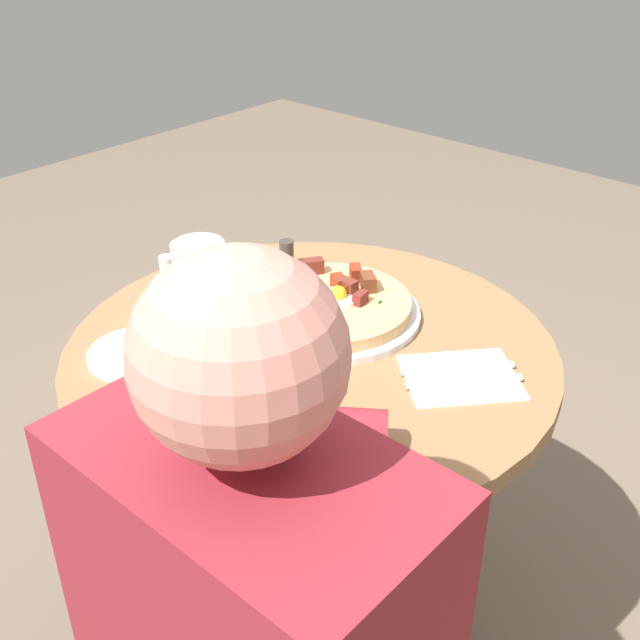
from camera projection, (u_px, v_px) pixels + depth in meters
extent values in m
plane|color=#6B5B4C|center=(313.00, 633.00, 1.65)|extent=(6.00, 6.00, 0.00)
cylinder|color=olive|center=(311.00, 353.00, 1.30)|extent=(0.80, 0.80, 0.03)
cylinder|color=#333338|center=(312.00, 513.00, 1.48)|extent=(0.10, 0.10, 0.68)
cylinder|color=#333338|center=(313.00, 629.00, 1.64)|extent=(0.36, 0.36, 0.02)
cube|color=maroon|center=(256.00, 633.00, 0.83)|extent=(0.38, 0.22, 0.48)
sphere|color=tan|center=(239.00, 356.00, 0.66)|extent=(0.19, 0.19, 0.19)
cylinder|color=maroon|center=(289.00, 430.00, 1.05)|extent=(0.25, 0.21, 0.07)
cylinder|color=white|center=(329.00, 313.00, 1.37)|extent=(0.32, 0.32, 0.01)
cylinder|color=tan|center=(329.00, 305.00, 1.36)|extent=(0.28, 0.28, 0.02)
cylinder|color=white|center=(338.00, 298.00, 1.35)|extent=(0.07, 0.07, 0.01)
sphere|color=yellow|center=(338.00, 294.00, 1.35)|extent=(0.03, 0.03, 0.03)
cube|color=brown|center=(368.00, 282.00, 1.38)|extent=(0.04, 0.04, 0.03)
cube|color=maroon|center=(348.00, 288.00, 1.37)|extent=(0.03, 0.03, 0.02)
cube|color=brown|center=(347.00, 286.00, 1.37)|extent=(0.04, 0.02, 0.03)
cube|color=maroon|center=(356.00, 273.00, 1.41)|extent=(0.04, 0.04, 0.02)
cube|color=maroon|center=(313.00, 266.00, 1.43)|extent=(0.04, 0.04, 0.03)
cube|color=maroon|center=(299.00, 294.00, 1.34)|extent=(0.03, 0.04, 0.02)
cube|color=maroon|center=(339.00, 283.00, 1.38)|extent=(0.04, 0.03, 0.03)
cube|color=maroon|center=(360.00, 298.00, 1.33)|extent=(0.02, 0.03, 0.02)
cube|color=#387F2D|center=(319.00, 298.00, 1.35)|extent=(0.01, 0.00, 0.00)
cube|color=#387F2D|center=(340.00, 303.00, 1.33)|extent=(0.00, 0.01, 0.00)
cube|color=#387F2D|center=(300.00, 307.00, 1.32)|extent=(0.01, 0.01, 0.00)
cube|color=#387F2D|center=(380.00, 302.00, 1.34)|extent=(0.00, 0.01, 0.00)
cube|color=#387F2D|center=(299.00, 317.00, 1.29)|extent=(0.01, 0.01, 0.00)
cylinder|color=white|center=(137.00, 354.00, 1.26)|extent=(0.16, 0.16, 0.01)
cube|color=white|center=(461.00, 377.00, 1.20)|extent=(0.22, 0.22, 0.00)
cube|color=silver|center=(458.00, 368.00, 1.22)|extent=(0.13, 0.14, 0.00)
cube|color=silver|center=(464.00, 381.00, 1.19)|extent=(0.13, 0.14, 0.00)
cylinder|color=silver|center=(192.00, 275.00, 1.38)|extent=(0.07, 0.07, 0.12)
cylinder|color=silver|center=(204.00, 317.00, 1.13)|extent=(0.07, 0.07, 0.23)
cylinder|color=white|center=(167.00, 269.00, 1.47)|extent=(0.03, 0.03, 0.05)
cylinder|color=#3F3833|center=(287.00, 254.00, 1.52)|extent=(0.03, 0.03, 0.06)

